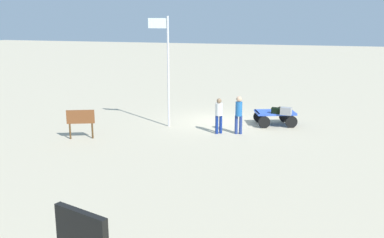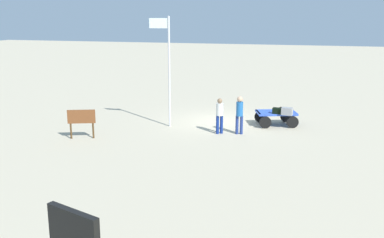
# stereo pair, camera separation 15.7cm
# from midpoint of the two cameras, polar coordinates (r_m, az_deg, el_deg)

# --- Properties ---
(ground_plane) EXTENTS (120.00, 120.00, 0.00)m
(ground_plane) POSITION_cam_midpoint_polar(r_m,az_deg,el_deg) (22.56, 3.31, -0.32)
(ground_plane) COLOR #B9AC90
(luggage_cart) EXTENTS (2.23, 1.86, 0.68)m
(luggage_cart) POSITION_cam_midpoint_polar(r_m,az_deg,el_deg) (22.08, 10.42, 0.48)
(luggage_cart) COLOR blue
(luggage_cart) RESTS_ON ground
(suitcase_grey) EXTENTS (0.63, 0.35, 0.28)m
(suitcase_grey) POSITION_cam_midpoint_polar(r_m,az_deg,el_deg) (21.57, 10.82, 1.06)
(suitcase_grey) COLOR black
(suitcase_grey) RESTS_ON luggage_cart
(suitcase_olive) EXTENTS (0.55, 0.40, 0.35)m
(suitcase_olive) POSITION_cam_midpoint_polar(r_m,az_deg,el_deg) (21.39, 11.85, 1.01)
(suitcase_olive) COLOR gray
(suitcase_olive) RESTS_ON luggage_cart
(suitcase_tan) EXTENTS (0.54, 0.43, 0.26)m
(suitcase_tan) POSITION_cam_midpoint_polar(r_m,az_deg,el_deg) (21.77, 11.46, 1.12)
(suitcase_tan) COLOR black
(suitcase_tan) RESTS_ON luggage_cart
(worker_lead) EXTENTS (0.35, 0.35, 1.75)m
(worker_lead) POSITION_cam_midpoint_polar(r_m,az_deg,el_deg) (20.06, 5.84, 0.88)
(worker_lead) COLOR navy
(worker_lead) RESTS_ON ground
(worker_trailing) EXTENTS (0.46, 0.46, 1.64)m
(worker_trailing) POSITION_cam_midpoint_polar(r_m,az_deg,el_deg) (20.07, 3.27, 0.75)
(worker_trailing) COLOR navy
(worker_trailing) RESTS_ON ground
(flagpole) EXTENTS (1.01, 0.10, 5.26)m
(flagpole) POSITION_cam_midpoint_polar(r_m,az_deg,el_deg) (21.08, -3.57, 7.21)
(flagpole) COLOR silver
(flagpole) RESTS_ON ground
(signboard) EXTENTS (1.14, 0.49, 1.29)m
(signboard) POSITION_cam_midpoint_polar(r_m,az_deg,el_deg) (19.83, -14.42, -0.03)
(signboard) COLOR #4C3319
(signboard) RESTS_ON ground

